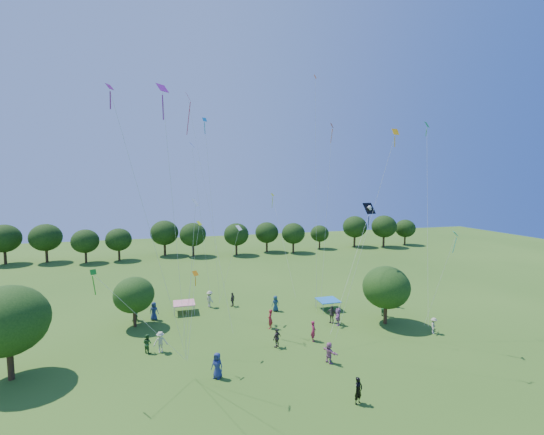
{
  "coord_description": "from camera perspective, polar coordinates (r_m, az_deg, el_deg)",
  "views": [
    {
      "loc": [
        -7.68,
        -13.27,
        13.74
      ],
      "look_at": [
        0.0,
        14.0,
        11.0
      ],
      "focal_mm": 24.0,
      "sensor_mm": 36.0,
      "label": 1
    }
  ],
  "objects": [
    {
      "name": "small_kite_1",
      "position": [
        28.97,
        16.8,
        5.49
      ],
      "size": [
        4.23,
        1.59,
        16.46
      ],
      "color": "#FFA60D"
    },
    {
      "name": "small_kite_12",
      "position": [
        38.56,
        -11.91,
        6.76
      ],
      "size": [
        1.98,
        0.76,
        16.53
      ],
      "color": "#1438CC"
    },
    {
      "name": "crowd_person_6",
      "position": [
        39.94,
        0.54,
        -13.33
      ],
      "size": [
        0.89,
        0.6,
        1.67
      ],
      "primitive_type": "imported",
      "rotation": [
        0.0,
        0.0,
        3.34
      ],
      "color": "navy",
      "rests_on": "ground"
    },
    {
      "name": "red_high_kite",
      "position": [
        34.7,
        -12.06,
        12.65
      ],
      "size": [
        3.14,
        6.95,
        20.69
      ],
      "color": "red"
    },
    {
      "name": "small_kite_2",
      "position": [
        29.81,
        -11.91,
        -4.9
      ],
      "size": [
        1.82,
        1.43,
        9.35
      ],
      "color": "#D0F115"
    },
    {
      "name": "small_kite_10",
      "position": [
        42.34,
        0.82,
        0.02
      ],
      "size": [
        1.39,
        5.48,
        11.16
      ],
      "color": "#B2C911"
    },
    {
      "name": "near_tree_north",
      "position": [
        37.6,
        -20.85,
        -11.27
      ],
      "size": [
        3.76,
        3.76,
        4.81
      ],
      "color": "#422B19",
      "rests_on": "ground"
    },
    {
      "name": "small_kite_5",
      "position": [
        22.28,
        -15.96,
        9.42
      ],
      "size": [
        1.48,
        3.84,
        17.88
      ],
      "color": "#8B1891"
    },
    {
      "name": "small_kite_4",
      "position": [
        35.97,
        -9.84,
        6.58
      ],
      "size": [
        1.6,
        1.51,
        18.54
      ],
      "color": "#1486CD"
    },
    {
      "name": "small_kite_0",
      "position": [
        36.6,
        8.98,
        7.66
      ],
      "size": [
        2.08,
        2.2,
        18.29
      ],
      "color": "#E4500D"
    },
    {
      "name": "crowd_person_3",
      "position": [
        32.4,
        -17.1,
        -18.16
      ],
      "size": [
        1.14,
        0.54,
        1.71
      ],
      "primitive_type": "imported",
      "rotation": [
        0.0,
        0.0,
        6.32
      ],
      "color": "#B1AF8D",
      "rests_on": "ground"
    },
    {
      "name": "crowd_person_9",
      "position": [
        41.62,
        -9.74,
        -12.5
      ],
      "size": [
        1.02,
        1.31,
        1.84
      ],
      "primitive_type": "imported",
      "rotation": [
        0.0,
        0.0,
        2.04
      ],
      "color": "#AAA888",
      "rests_on": "ground"
    },
    {
      "name": "crowd_person_2",
      "position": [
        39.75,
        -20.56,
        -13.74
      ],
      "size": [
        0.92,
        0.59,
        1.73
      ],
      "primitive_type": "imported",
      "rotation": [
        0.0,
        0.0,
        0.16
      ],
      "color": "#275B27",
      "rests_on": "ground"
    },
    {
      "name": "crowd_person_11",
      "position": [
        29.86,
        8.95,
        -20.2
      ],
      "size": [
        1.02,
        1.61,
        1.62
      ],
      "primitive_type": "imported",
      "rotation": [
        0.0,
        0.0,
        1.92
      ],
      "color": "#AB638E",
      "rests_on": "ground"
    },
    {
      "name": "tent_red_stripe",
      "position": [
        40.49,
        -13.64,
        -12.92
      ],
      "size": [
        2.2,
        2.2,
        1.1
      ],
      "color": "red",
      "rests_on": "ground"
    },
    {
      "name": "crowd_person_12",
      "position": [
        27.85,
        -8.59,
        -21.97
      ],
      "size": [
        1.01,
        0.94,
        1.82
      ],
      "primitive_type": "imported",
      "rotation": [
        0.0,
        0.0,
        5.61
      ],
      "color": "navy",
      "rests_on": "ground"
    },
    {
      "name": "treeline",
      "position": [
        69.63,
        -10.68,
        -2.54
      ],
      "size": [
        88.01,
        8.77,
        6.77
      ],
      "color": "#422B19",
      "rests_on": "ground"
    },
    {
      "name": "small_kite_13",
      "position": [
        22.94,
        -20.43,
        4.82
      ],
      "size": [
        4.05,
        3.76,
        17.75
      ],
      "color": "#881676"
    },
    {
      "name": "crowd_person_1",
      "position": [
        43.24,
        18.65,
        -11.99
      ],
      "size": [
        0.73,
        0.83,
        1.88
      ],
      "primitive_type": "imported",
      "rotation": [
        0.0,
        0.0,
        2.06
      ],
      "color": "maroon",
      "rests_on": "ground"
    },
    {
      "name": "crowd_person_10",
      "position": [
        41.59,
        -6.21,
        -12.65
      ],
      "size": [
        0.88,
        1.0,
        1.58
      ],
      "primitive_type": "imported",
      "rotation": [
        0.0,
        0.0,
        4.09
      ],
      "color": "#423A35",
      "rests_on": "ground"
    },
    {
      "name": "crowd_person_16",
      "position": [
        37.3,
        9.32,
        -14.74
      ],
      "size": [
        0.99,
        1.08,
        1.73
      ],
      "primitive_type": "imported",
      "rotation": [
        0.0,
        0.0,
        5.38
      ],
      "color": "#433E36",
      "rests_on": "ground"
    },
    {
      "name": "small_kite_9",
      "position": [
        27.38,
        -12.11,
        -10.7
      ],
      "size": [
        1.0,
        1.52,
        6.01
      ],
      "color": "orange"
    },
    {
      "name": "small_kite_14",
      "position": [
        36.36,
        -5.61,
        -3.17
      ],
      "size": [
        2.26,
        1.78,
        8.21
      ],
      "color": "white"
    },
    {
      "name": "near_tree_east",
      "position": [
        37.48,
        17.47,
        -10.4
      ],
      "size": [
        4.53,
        4.53,
        5.67
      ],
      "color": "#422B19",
      "rests_on": "ground"
    },
    {
      "name": "crowd_person_13",
      "position": [
        33.21,
        6.5,
        -17.27
      ],
      "size": [
        0.61,
        0.77,
        1.78
      ],
      "primitive_type": "imported",
      "rotation": [
        0.0,
        0.0,
        1.25
      ],
      "color": "maroon",
      "rests_on": "ground"
    },
    {
      "name": "crowd_person_8",
      "position": [
        32.66,
        -18.97,
        -18.18
      ],
      "size": [
        0.83,
        0.83,
        1.55
      ],
      "primitive_type": "imported",
      "rotation": [
        0.0,
        0.0,
        2.36
      ],
      "color": "#244F22",
      "rests_on": "ground"
    },
    {
      "name": "pirate_kite",
      "position": [
        36.34,
        14.95,
        1.14
      ],
      "size": [
        6.88,
        5.39,
        10.46
      ],
      "color": "black"
    },
    {
      "name": "small_kite_11",
      "position": [
        25.58,
        -23.43,
        -11.23
      ],
      "size": [
        5.62,
        1.35,
        7.11
      ],
      "color": "#17801C"
    },
    {
      "name": "crowd_person_5",
      "position": [
        36.9,
        10.3,
        -15.03
      ],
      "size": [
        1.19,
        1.65,
        1.68
      ],
      "primitive_type": "imported",
      "rotation": [
        0.0,
        0.0,
        4.26
      ],
      "color": "#9E5C94",
      "rests_on": "ground"
    },
    {
      "name": "crowd_person_14",
      "position": [
        40.27,
        17.14,
        -13.37
      ],
      "size": [
        0.48,
        0.87,
        1.74
      ],
      "primitive_type": "imported",
      "rotation": [
        0.0,
        0.0,
        1.56
      ],
      "color": "#296134",
      "rests_on": "ground"
    },
    {
      "name": "crowd_person_0",
      "position": [
        39.35,
        -18.04,
        -13.79
      ],
      "size": [
        1.01,
        0.75,
        1.82
      ],
      "primitive_type": "imported",
      "rotation": [
        0.0,
        0.0,
        2.82
      ],
      "color": "navy",
      "rests_on": "ground"
    },
    {
      "name": "small_kite_7",
      "position": [
        33.51,
        26.19,
        -4.71
      ],
      "size": [
        1.52,
        2.05,
        8.45
      ],
      "color": "#0C99B4"
    },
    {
      "name": "small_kite_8",
      "position": [
        34.25,
        6.87,
        8.2
      ],
      "size": [
        0.67,
        0.42,
        22.11
      ],
      "color": "#F1520E"
    },
    {
      "name": "crowd_person_7",
      "position": [
        35.55,
        -0.29,
        -15.63
      ],
      "size": [
        0.73,
        0.81,
        1.83
      ],
      "primitive_type": "imported",
      "rotation": [
        0.0,
        0.0,
        4.17
      ],
      "color": "maroon",
      "rests_on": "ground"
    },
    {
      "name": "tent_blue",
      "position": [
        40.76,
        8.76,
        -12.7
      ],
      "size": [
        2.2,
        2.2,
        1.1
      ],
      "color": "#1B63B0",
      "rests_on": "ground"
    },
    {
      "name": "near_tree_west",
      "position": [
        31.77,
        -36.11,
        -12.92
      ],
      "size": [
        5.33,
        5.33,
        6.66
      ],
      "color": "#422B19",
      "rests_on": "ground"
    },
    {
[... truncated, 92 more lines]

